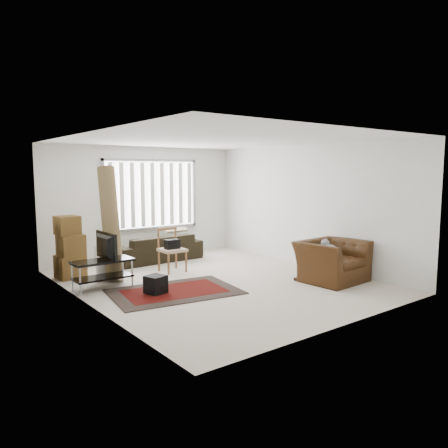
{
  "coord_description": "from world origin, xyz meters",
  "views": [
    {
      "loc": [
        -4.88,
        -6.62,
        2.13
      ],
      "look_at": [
        0.46,
        0.38,
        1.05
      ],
      "focal_mm": 35.0,
      "sensor_mm": 36.0,
      "label": 1
    }
  ],
  "objects_px": {
    "tv_stand": "(102,268)",
    "side_chair": "(172,248)",
    "moving_boxes": "(70,249)",
    "armchair": "(332,258)",
    "sofa": "(157,244)"
  },
  "relations": [
    {
      "from": "side_chair",
      "to": "armchair",
      "type": "distance_m",
      "value": 3.3
    },
    {
      "from": "sofa",
      "to": "armchair",
      "type": "relative_size",
      "value": 1.66
    },
    {
      "from": "side_chair",
      "to": "moving_boxes",
      "type": "bearing_deg",
      "value": 160.53
    },
    {
      "from": "moving_boxes",
      "to": "side_chair",
      "type": "distance_m",
      "value": 2.04
    },
    {
      "from": "moving_boxes",
      "to": "armchair",
      "type": "height_order",
      "value": "moving_boxes"
    },
    {
      "from": "tv_stand",
      "to": "moving_boxes",
      "type": "height_order",
      "value": "moving_boxes"
    },
    {
      "from": "tv_stand",
      "to": "sofa",
      "type": "relative_size",
      "value": 0.51
    },
    {
      "from": "sofa",
      "to": "tv_stand",
      "type": "bearing_deg",
      "value": 37.65
    },
    {
      "from": "armchair",
      "to": "side_chair",
      "type": "bearing_deg",
      "value": 125.03
    },
    {
      "from": "side_chair",
      "to": "armchair",
      "type": "height_order",
      "value": "side_chair"
    },
    {
      "from": "sofa",
      "to": "side_chair",
      "type": "xyz_separation_m",
      "value": [
        -0.29,
        -1.17,
        0.1
      ]
    },
    {
      "from": "tv_stand",
      "to": "armchair",
      "type": "xyz_separation_m",
      "value": [
        3.75,
        -2.14,
        0.07
      ]
    },
    {
      "from": "tv_stand",
      "to": "side_chair",
      "type": "height_order",
      "value": "side_chair"
    },
    {
      "from": "tv_stand",
      "to": "moving_boxes",
      "type": "relative_size",
      "value": 0.86
    },
    {
      "from": "tv_stand",
      "to": "side_chair",
      "type": "distance_m",
      "value": 1.77
    }
  ]
}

